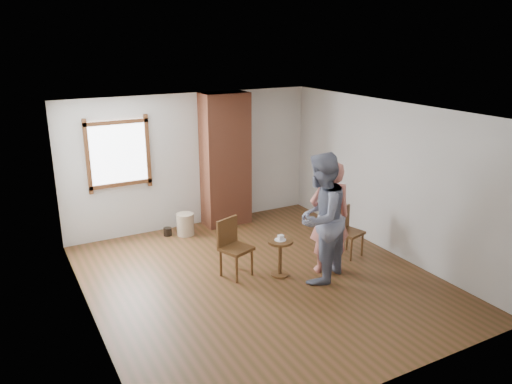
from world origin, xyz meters
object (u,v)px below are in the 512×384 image
dining_chair_left (233,244)px  man (320,218)px  dining_chair_right (347,229)px  stoneware_crock (185,224)px  side_table (280,252)px  person_pink (330,218)px

dining_chair_left → man: (1.09, -0.77, 0.49)m
dining_chair_right → dining_chair_left: bearing=157.7°
stoneware_crock → dining_chair_right: (2.11, -2.16, 0.26)m
side_table → person_pink: person_pink is taller
man → person_pink: 0.36m
dining_chair_left → stoneware_crock: bearing=72.1°
person_pink → dining_chair_left: bearing=-7.6°
stoneware_crock → dining_chair_right: 3.03m
dining_chair_left → person_pink: 1.57m
stoneware_crock → person_pink: size_ratio=0.23×
person_pink → man: bearing=44.7°
side_table → man: (0.46, -0.39, 0.60)m
dining_chair_left → dining_chair_right: 2.05m
dining_chair_left → side_table: dining_chair_left is taller
dining_chair_left → person_pink: (1.39, -0.61, 0.39)m
side_table → man: bearing=-39.9°
dining_chair_right → person_pink: (-0.64, -0.36, 0.43)m
dining_chair_left → dining_chair_right: (2.04, -0.25, -0.04)m
stoneware_crock → person_pink: 2.99m
stoneware_crock → dining_chair_left: 1.93m
stoneware_crock → dining_chair_right: size_ratio=0.50×
stoneware_crock → side_table: (0.70, -2.30, 0.19)m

